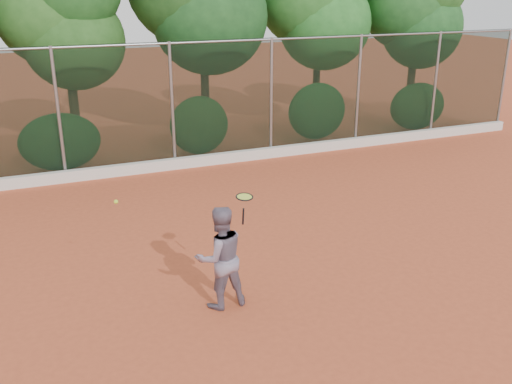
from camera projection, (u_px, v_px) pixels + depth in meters
name	position (u px, v px, depth m)	size (l,w,h in m)	color
ground	(277.00, 274.00, 10.29)	(80.00, 80.00, 0.00)	#BE4F2C
concrete_curb	(177.00, 163.00, 16.15)	(24.00, 0.20, 0.30)	silver
tennis_player	(220.00, 257.00, 9.03)	(0.83, 0.65, 1.72)	slate
chainlink_fence	(172.00, 103.00, 15.71)	(24.09, 0.09, 3.50)	black
foliage_backdrop	(131.00, 4.00, 16.36)	(23.70, 3.63, 7.55)	#3F2818
tennis_racket	(244.00, 199.00, 8.81)	(0.28, 0.28, 0.52)	black
tennis_ball_in_flight	(116.00, 202.00, 8.36)	(0.07, 0.07, 0.07)	#C1E634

